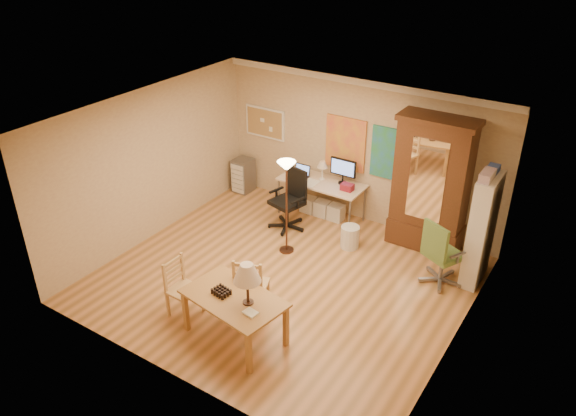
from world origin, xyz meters
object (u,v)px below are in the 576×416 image
Objects in this scene: office_chair_black at (289,212)px; bookshelf at (481,231)px; armoire at (430,192)px; computer_desk at (324,195)px; dining_table at (238,291)px; office_chair_green at (440,267)px.

bookshelf reaches higher than office_chair_black.
office_chair_black is 2.58m from armoire.
office_chair_black is 0.63× the size of bookshelf.
computer_desk is 0.69× the size of armoire.
dining_table is 3.93m from armoire.
bookshelf is at bearing -28.57° from armoire.
office_chair_black is at bearing -115.59° from computer_desk.
office_chair_green is at bearing -18.61° from computer_desk.
office_chair_green is at bearing -57.72° from armoire.
office_chair_black is 1.02× the size of office_chair_green.
office_chair_black is (-1.12, 2.95, -0.52)m from dining_table.
computer_desk is at bearing -177.67° from armoire.
computer_desk is 1.45× the size of office_chair_green.
office_chair_green is (1.84, 2.77, -0.52)m from dining_table.
dining_table is 0.82× the size of bookshelf.
armoire is at bearing 151.43° from bookshelf.
office_chair_green is 0.47× the size of armoire.
armoire is at bearing 71.79° from dining_table.
bookshelf is (3.38, 0.22, 0.60)m from office_chair_black.
bookshelf is at bearing 3.69° from office_chair_black.
dining_table is 0.63× the size of armoire.
armoire is at bearing 122.28° from office_chair_green.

